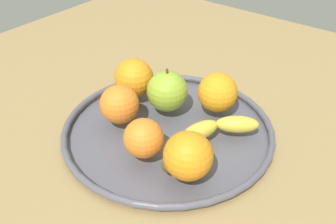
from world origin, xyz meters
The scene contains 9 objects.
ground_plane centered at (0.00, 0.00, -2.00)cm, with size 130.63×130.63×4.00cm, color #9B7E4F.
fruit_bowl centered at (0.00, 0.00, 0.92)cm, with size 38.75×38.75×1.80cm.
banana centered at (0.34, 7.97, 3.34)cm, with size 20.77×10.87×3.08cm.
apple centered at (-4.30, -3.56, 5.72)cm, with size 7.83×7.83×8.63cm.
orange_front_left centered at (-4.18, -11.85, 5.72)cm, with size 7.84×7.84×7.84cm, color orange.
orange_back_right centered at (-9.91, 4.14, 5.59)cm, with size 7.59×7.59×7.59cm, color orange.
orange_back_left centered at (4.13, -7.94, 5.39)cm, with size 7.19×7.19×7.19cm, color orange.
orange_front_right centered at (8.59, 1.64, 5.10)cm, with size 6.61×6.61×6.61cm, color orange.
orange_center centered at (8.15, 10.18, 5.65)cm, with size 7.70×7.70×7.70cm, color orange.
Camera 1 is at (44.51, 34.57, 44.36)cm, focal length 41.29 mm.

